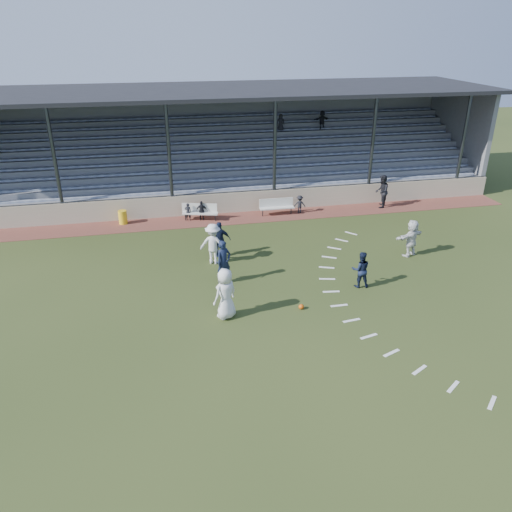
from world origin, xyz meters
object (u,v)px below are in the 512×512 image
(bench_left, at_px, (200,210))
(player_white_lead, at_px, (225,294))
(bench_right, at_px, (277,205))
(trash_bin, at_px, (123,217))
(official, at_px, (382,191))
(football, at_px, (301,307))
(player_navy_lead, at_px, (224,262))

(bench_left, bearing_deg, player_white_lead, -75.46)
(bench_left, height_order, player_white_lead, player_white_lead)
(bench_right, bearing_deg, trash_bin, 178.39)
(bench_left, relative_size, official, 1.03)
(bench_left, height_order, football, bench_left)
(bench_right, relative_size, official, 1.02)
(trash_bin, distance_m, player_navy_lead, 9.24)
(bench_right, xyz_separation_m, official, (6.49, -0.04, 0.42))
(bench_right, xyz_separation_m, player_white_lead, (-4.57, -10.54, 0.42))
(bench_left, height_order, bench_right, same)
(football, bearing_deg, player_white_lead, 179.45)
(bench_left, bearing_deg, bench_right, 15.02)
(player_navy_lead, bearing_deg, football, -77.86)
(bench_right, xyz_separation_m, trash_bin, (-8.72, 0.28, -0.19))
(player_white_lead, xyz_separation_m, player_navy_lead, (0.34, 2.77, -0.04))
(football, height_order, official, official)
(bench_right, distance_m, player_white_lead, 11.50)
(bench_left, bearing_deg, official, 14.88)
(bench_right, height_order, player_navy_lead, player_navy_lead)
(player_navy_lead, relative_size, official, 0.99)
(bench_right, relative_size, player_navy_lead, 1.03)
(player_white_lead, height_order, official, player_white_lead)
(bench_right, xyz_separation_m, football, (-1.61, -10.57, -0.48))
(player_navy_lead, bearing_deg, bench_left, 60.74)
(bench_right, distance_m, trash_bin, 8.73)
(player_navy_lead, height_order, official, official)
(bench_left, distance_m, player_navy_lead, 7.79)
(bench_left, distance_m, player_white_lead, 10.56)
(bench_left, xyz_separation_m, player_navy_lead, (0.23, -7.78, 0.39))
(bench_left, xyz_separation_m, bench_right, (4.46, -0.01, 0.00))
(player_navy_lead, bearing_deg, official, 4.81)
(bench_right, bearing_deg, official, -0.10)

